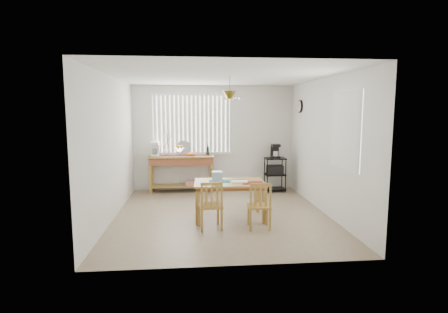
{
  "coord_description": "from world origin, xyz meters",
  "views": [
    {
      "loc": [
        -0.54,
        -6.47,
        1.96
      ],
      "look_at": [
        0.1,
        0.55,
        1.05
      ],
      "focal_mm": 28.0,
      "sensor_mm": 36.0,
      "label": 1
    }
  ],
  "objects": [
    {
      "name": "cart_items",
      "position": [
        1.48,
        1.87,
        0.99
      ],
      "size": [
        0.2,
        0.23,
        0.34
      ],
      "color": "black",
      "rests_on": "wire_cart"
    },
    {
      "name": "room_shell",
      "position": [
        0.0,
        0.02,
        1.69
      ],
      "size": [
        4.2,
        4.7,
        2.7
      ],
      "color": "silver",
      "rests_on": "ground"
    },
    {
      "name": "sideboard_items",
      "position": [
        -1.07,
        2.02,
        1.03
      ],
      "size": [
        1.5,
        0.38,
        0.68
      ],
      "color": "maroon",
      "rests_on": "sideboard"
    },
    {
      "name": "chair_left",
      "position": [
        -0.25,
        -0.82,
        0.41
      ],
      "size": [
        0.42,
        0.42,
        0.83
      ],
      "color": "#AE853B",
      "rests_on": "ground"
    },
    {
      "name": "sideboard",
      "position": [
        -0.8,
        2.01,
        0.67
      ],
      "size": [
        1.58,
        0.45,
        0.89
      ],
      "color": "#AE853B",
      "rests_on": "ground"
    },
    {
      "name": "table_items",
      "position": [
        -0.0,
        -0.34,
        0.77
      ],
      "size": [
        0.98,
        0.49,
        0.22
      ],
      "color": "#147568",
      "rests_on": "dining_table"
    },
    {
      "name": "chair_right",
      "position": [
        0.56,
        -0.88,
        0.4
      ],
      "size": [
        0.4,
        0.4,
        0.81
      ],
      "color": "#AE853B",
      "rests_on": "ground"
    },
    {
      "name": "ground",
      "position": [
        0.0,
        0.0,
        -0.01
      ],
      "size": [
        4.0,
        4.5,
        0.01
      ],
      "primitive_type": "cube",
      "color": "gray"
    },
    {
      "name": "wire_cart",
      "position": [
        1.48,
        1.86,
        0.5
      ],
      "size": [
        0.49,
        0.39,
        0.83
      ],
      "color": "black",
      "rests_on": "ground"
    },
    {
      "name": "dining_table",
      "position": [
        0.13,
        -0.24,
        0.61
      ],
      "size": [
        1.3,
        0.86,
        0.68
      ],
      "color": "#AE853B",
      "rests_on": "ground"
    }
  ]
}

